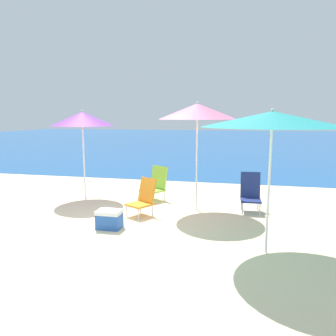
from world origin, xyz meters
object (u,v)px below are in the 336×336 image
object	(u,v)px
beach_chair_navy	(250,192)
cooler_box	(109,219)
beach_umbrella_pink	(197,112)
beach_chair_lime	(156,183)
beach_umbrella_purple	(82,119)
beach_umbrella_teal	(272,119)
beach_chair_orange	(143,197)

from	to	relation	value
beach_chair_navy	cooler_box	distance (m)	3.11
beach_umbrella_pink	beach_chair_lime	bearing A→B (deg)	149.61
beach_umbrella_purple	beach_umbrella_teal	size ratio (longest dim) A/B	1.02
cooler_box	beach_umbrella_purple	bearing A→B (deg)	126.70
beach_umbrella_purple	beach_umbrella_teal	world-z (taller)	beach_umbrella_purple
beach_chair_orange	beach_chair_navy	distance (m)	2.34
beach_umbrella_pink	beach_chair_orange	xyz separation A→B (m)	(-1.02, -0.66, -1.77)
beach_umbrella_pink	beach_umbrella_teal	size ratio (longest dim) A/B	1.09
beach_umbrella_teal	beach_chair_orange	bearing A→B (deg)	149.14
beach_umbrella_pink	beach_umbrella_purple	bearing A→B (deg)	171.11
beach_umbrella_teal	cooler_box	distance (m)	3.35
beach_chair_navy	beach_chair_lime	xyz separation A→B (m)	(-2.27, 0.49, -0.01)
beach_umbrella_purple	beach_chair_orange	xyz separation A→B (m)	(1.91, -1.12, -1.61)
beach_umbrella_pink	beach_chair_navy	world-z (taller)	beach_umbrella_pink
beach_umbrella_purple	beach_chair_orange	bearing A→B (deg)	-30.48
beach_chair_navy	beach_chair_lime	size ratio (longest dim) A/B	1.01
beach_chair_navy	cooler_box	xyz separation A→B (m)	(-2.56, -1.76, -0.25)
beach_umbrella_teal	beach_chair_lime	world-z (taller)	beach_umbrella_teal
beach_umbrella_teal	beach_umbrella_purple	bearing A→B (deg)	149.31
beach_umbrella_teal	cooler_box	bearing A→B (deg)	169.97
beach_umbrella_teal	cooler_box	world-z (taller)	beach_umbrella_teal
beach_chair_navy	beach_umbrella_purple	bearing A→B (deg)	172.67
beach_umbrella_pink	beach_chair_lime	world-z (taller)	beach_umbrella_pink
beach_umbrella_teal	beach_chair_lime	distance (m)	4.01
beach_umbrella_pink	beach_umbrella_teal	xyz separation A→B (m)	(1.37, -2.09, -0.15)
beach_chair_lime	beach_chair_orange	bearing A→B (deg)	-56.60
beach_umbrella_pink	beach_umbrella_purple	xyz separation A→B (m)	(-2.92, 0.46, -0.16)
beach_umbrella_purple	beach_chair_lime	xyz separation A→B (m)	(1.82, 0.19, -1.58)
cooler_box	beach_umbrella_teal	bearing A→B (deg)	-10.03
beach_chair_orange	cooler_box	distance (m)	1.03
beach_chair_navy	cooler_box	size ratio (longest dim) A/B	1.89
beach_chair_lime	beach_chair_navy	bearing A→B (deg)	17.71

